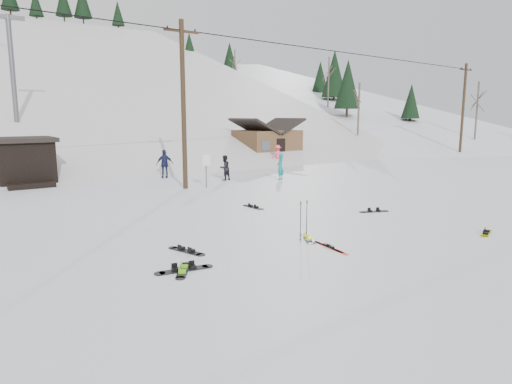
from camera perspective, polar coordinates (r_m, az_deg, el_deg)
ground at (r=13.33m, az=10.81°, el=-8.24°), size 200.00×200.00×0.00m
ski_slope at (r=66.40m, az=-26.12°, el=-5.36°), size 60.00×85.24×65.97m
ridge_right at (r=76.86m, az=3.63°, el=-1.68°), size 45.66×93.98×54.59m
treeline_right at (r=68.09m, az=6.64°, el=6.16°), size 20.00×60.00×10.00m
utility_pole at (r=25.38m, az=-9.07°, el=10.94°), size 2.00×0.26×9.00m
utility_pole_right at (r=50.29m, az=24.47°, el=9.50°), size 2.00×0.26×9.00m
trail_sign at (r=25.66m, az=-6.24°, el=3.36°), size 0.50×0.09×1.85m
lift_hut at (r=30.13m, az=-26.98°, el=3.47°), size 3.40×4.10×2.75m
lift_tower_near at (r=39.31m, az=-28.22°, el=14.08°), size 2.20×0.36×8.00m
cabin at (r=40.81m, az=1.38°, el=6.02°), size 5.39×4.40×3.77m
hero_snowboard at (r=15.27m, az=6.48°, el=-5.72°), size 0.81×1.24×0.10m
hero_skis at (r=14.36m, az=9.08°, el=-6.77°), size 0.31×1.78×0.09m
ski_poles at (r=14.91m, az=5.97°, el=-3.52°), size 0.36×0.10×1.31m
board_scatter_a at (r=12.34m, az=-8.98°, el=-9.52°), size 1.59×0.51×0.11m
board_scatter_b at (r=13.94m, az=-8.69°, el=-7.27°), size 0.63×1.40×0.10m
board_scatter_c at (r=12.28m, az=-9.07°, el=-9.63°), size 0.88×1.19×0.10m
board_scatter_d at (r=19.91m, az=14.54°, el=-2.35°), size 1.26×0.67×0.09m
board_scatter_e at (r=17.67m, az=26.84°, el=-4.60°), size 1.21×0.63×0.09m
board_scatter_f at (r=20.15m, az=-0.34°, el=-1.89°), size 0.35×1.35×0.09m
skier_teal at (r=28.77m, az=3.05°, el=3.17°), size 0.72×0.64×1.64m
skier_dark at (r=28.52m, az=-3.95°, el=3.04°), size 0.88×0.76×1.57m
skier_pink at (r=37.45m, az=2.71°, el=4.66°), size 1.10×0.70×1.62m
skier_navy at (r=30.03m, az=-11.33°, el=3.45°), size 1.15×0.69×1.84m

